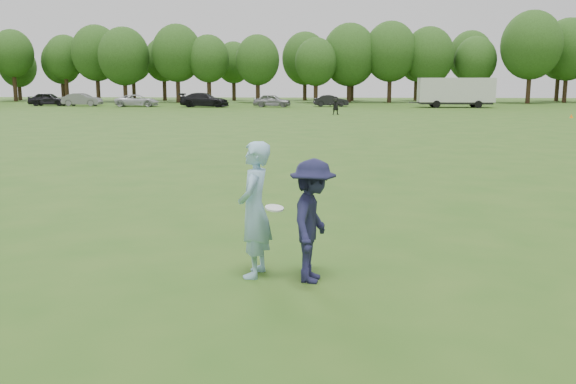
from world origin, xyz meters
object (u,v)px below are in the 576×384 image
(player_far_d, at_px, (336,106))
(car_a, at_px, (49,99))
(thrower, at_px, (255,210))
(cargo_trailer, at_px, (456,91))
(car_c, at_px, (137,101))
(defender, at_px, (313,221))
(car_b, at_px, (82,100))
(car_e, at_px, (272,101))
(car_d, at_px, (204,100))
(car_f, at_px, (331,101))
(field_cone, at_px, (571,116))

(player_far_d, xyz_separation_m, car_a, (-33.31, 17.01, -0.02))
(thrower, distance_m, cargo_trailer, 61.36)
(car_c, bearing_deg, thrower, -167.09)
(defender, height_order, player_far_d, defender)
(defender, bearing_deg, car_b, 34.59)
(player_far_d, xyz_separation_m, car_b, (-29.11, 16.54, -0.05))
(thrower, bearing_deg, car_e, -167.12)
(player_far_d, distance_m, car_c, 27.06)
(player_far_d, distance_m, car_d, 20.63)
(player_far_d, bearing_deg, defender, -99.34)
(car_d, distance_m, car_f, 14.21)
(thrower, relative_size, car_f, 0.51)
(player_far_d, bearing_deg, car_c, 136.88)
(car_e, bearing_deg, player_far_d, -151.25)
(car_f, distance_m, cargo_trailer, 13.69)
(thrower, xyz_separation_m, car_f, (1.13, 61.22, -0.35))
(car_a, relative_size, car_c, 0.93)
(car_c, bearing_deg, car_f, -91.82)
(car_b, bearing_deg, car_e, -93.06)
(field_cone, bearing_deg, thrower, -116.07)
(thrower, height_order, cargo_trailer, cargo_trailer)
(car_b, relative_size, cargo_trailer, 0.50)
(car_a, bearing_deg, defender, -157.30)
(car_f, height_order, field_cone, car_f)
(player_far_d, height_order, car_b, player_far_d)
(player_far_d, relative_size, car_e, 0.38)
(car_c, bearing_deg, defender, -166.42)
(cargo_trailer, bearing_deg, player_far_d, -130.37)
(thrower, xyz_separation_m, car_c, (-20.72, 59.52, -0.33))
(thrower, xyz_separation_m, player_far_d, (1.54, 44.13, -0.21))
(defender, height_order, cargo_trailer, cargo_trailer)
(car_b, height_order, car_f, car_b)
(car_a, xyz_separation_m, field_cone, (51.72, -20.37, -0.62))
(defender, bearing_deg, field_cone, -15.45)
(car_b, height_order, car_e, car_b)
(car_d, height_order, car_e, car_d)
(car_f, bearing_deg, thrower, 173.12)
(field_cone, bearing_deg, player_far_d, 169.65)
(car_a, bearing_deg, car_f, -95.17)
(player_far_d, height_order, field_cone, player_far_d)
(car_c, distance_m, car_e, 15.34)
(car_e, bearing_deg, field_cone, -121.97)
(thrower, xyz_separation_m, car_d, (-12.89, 58.88, -0.21))
(car_a, relative_size, cargo_trailer, 0.50)
(defender, distance_m, cargo_trailer, 61.34)
(cargo_trailer, bearing_deg, car_c, -179.91)
(car_c, xyz_separation_m, field_cone, (40.67, -18.75, -0.52))
(car_d, height_order, car_f, car_d)
(defender, relative_size, cargo_trailer, 0.20)
(field_cone, relative_size, cargo_trailer, 0.03)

